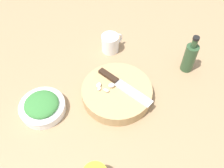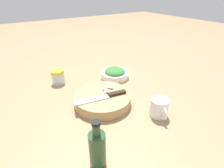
{
  "view_description": "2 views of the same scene",
  "coord_description": "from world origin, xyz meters",
  "px_view_note": "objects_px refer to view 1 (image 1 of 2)",
  "views": [
    {
      "loc": [
        -0.46,
        -0.31,
        0.76
      ],
      "look_at": [
        0.01,
        -0.03,
        0.06
      ],
      "focal_mm": 40.0,
      "sensor_mm": 36.0,
      "label": 1
    },
    {
      "loc": [
        0.59,
        -0.37,
        0.47
      ],
      "look_at": [
        0.01,
        0.01,
        0.08
      ],
      "focal_mm": 28.0,
      "sensor_mm": 36.0,
      "label": 2
    }
  ],
  "objects_px": {
    "herb_bowl": "(42,106)",
    "oil_bottle": "(190,57)",
    "coffee_mug": "(111,43)",
    "garlic_cloves": "(105,87)",
    "chef_knife": "(121,84)",
    "cutting_board": "(117,93)"
  },
  "relations": [
    {
      "from": "herb_bowl",
      "to": "oil_bottle",
      "type": "relative_size",
      "value": 0.97
    },
    {
      "from": "herb_bowl",
      "to": "coffee_mug",
      "type": "height_order",
      "value": "coffee_mug"
    },
    {
      "from": "cutting_board",
      "to": "coffee_mug",
      "type": "height_order",
      "value": "coffee_mug"
    },
    {
      "from": "garlic_cloves",
      "to": "cutting_board",
      "type": "bearing_deg",
      "value": -65.66
    },
    {
      "from": "cutting_board",
      "to": "garlic_cloves",
      "type": "relative_size",
      "value": 3.9
    },
    {
      "from": "chef_knife",
      "to": "garlic_cloves",
      "type": "height_order",
      "value": "garlic_cloves"
    },
    {
      "from": "garlic_cloves",
      "to": "oil_bottle",
      "type": "relative_size",
      "value": 0.39
    },
    {
      "from": "chef_knife",
      "to": "oil_bottle",
      "type": "height_order",
      "value": "oil_bottle"
    },
    {
      "from": "garlic_cloves",
      "to": "coffee_mug",
      "type": "relative_size",
      "value": 0.66
    },
    {
      "from": "cutting_board",
      "to": "herb_bowl",
      "type": "distance_m",
      "value": 0.27
    },
    {
      "from": "chef_knife",
      "to": "coffee_mug",
      "type": "xyz_separation_m",
      "value": [
        0.18,
        0.15,
        -0.01
      ]
    },
    {
      "from": "coffee_mug",
      "to": "oil_bottle",
      "type": "relative_size",
      "value": 0.6
    },
    {
      "from": "garlic_cloves",
      "to": "chef_knife",
      "type": "bearing_deg",
      "value": -46.9
    },
    {
      "from": "herb_bowl",
      "to": "coffee_mug",
      "type": "xyz_separation_m",
      "value": [
        0.39,
        -0.04,
        0.01
      ]
    },
    {
      "from": "garlic_cloves",
      "to": "coffee_mug",
      "type": "distance_m",
      "value": 0.25
    },
    {
      "from": "cutting_board",
      "to": "herb_bowl",
      "type": "height_order",
      "value": "herb_bowl"
    },
    {
      "from": "garlic_cloves",
      "to": "oil_bottle",
      "type": "distance_m",
      "value": 0.35
    },
    {
      "from": "oil_bottle",
      "to": "chef_knife",
      "type": "bearing_deg",
      "value": 145.37
    },
    {
      "from": "coffee_mug",
      "to": "oil_bottle",
      "type": "distance_m",
      "value": 0.33
    },
    {
      "from": "coffee_mug",
      "to": "herb_bowl",
      "type": "bearing_deg",
      "value": 173.44
    },
    {
      "from": "herb_bowl",
      "to": "oil_bottle",
      "type": "height_order",
      "value": "oil_bottle"
    },
    {
      "from": "oil_bottle",
      "to": "garlic_cloves",
      "type": "bearing_deg",
      "value": 143.39
    }
  ]
}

